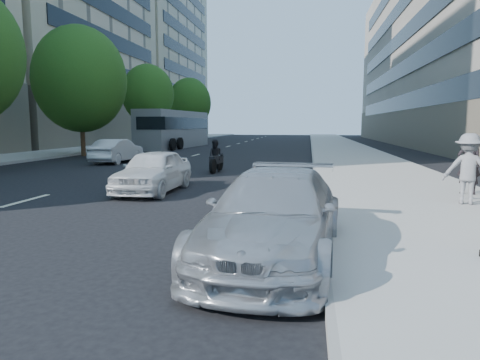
% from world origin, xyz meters
% --- Properties ---
extents(ground, '(160.00, 160.00, 0.00)m').
position_xyz_m(ground, '(0.00, 0.00, 0.00)').
color(ground, black).
rests_on(ground, ground).
extents(near_sidewalk, '(5.00, 120.00, 0.15)m').
position_xyz_m(near_sidewalk, '(4.00, 20.00, 0.07)').
color(near_sidewalk, '#A8A49D').
rests_on(near_sidewalk, ground).
extents(far_sidewalk, '(4.50, 120.00, 0.15)m').
position_xyz_m(far_sidewalk, '(-16.75, 20.00, 0.07)').
color(far_sidewalk, '#A8A49D').
rests_on(far_sidewalk, ground).
extents(far_bldg_north, '(22.00, 28.00, 28.00)m').
position_xyz_m(far_bldg_north, '(-30.00, 62.00, 14.00)').
color(far_bldg_north, beige).
rests_on(far_bldg_north, ground).
extents(tree_far_c, '(6.00, 6.00, 8.47)m').
position_xyz_m(tree_far_c, '(-13.70, 18.00, 5.02)').
color(tree_far_c, '#382616').
rests_on(tree_far_c, ground).
extents(tree_far_d, '(4.80, 4.80, 7.65)m').
position_xyz_m(tree_far_d, '(-13.70, 30.00, 4.89)').
color(tree_far_d, '#382616').
rests_on(tree_far_d, ground).
extents(tree_far_e, '(5.40, 5.40, 7.89)m').
position_xyz_m(tree_far_e, '(-13.70, 44.00, 4.78)').
color(tree_far_e, '#382616').
rests_on(tree_far_e, ground).
extents(jogger, '(1.25, 0.92, 1.73)m').
position_xyz_m(jogger, '(5.03, 2.57, 1.02)').
color(jogger, gray).
rests_on(jogger, near_sidewalk).
extents(pedestrian_woman, '(0.68, 0.52, 1.67)m').
position_xyz_m(pedestrian_woman, '(5.61, 4.19, 0.98)').
color(pedestrian_woman, black).
rests_on(pedestrian_woman, near_sidewalk).
extents(parked_sedan, '(2.33, 4.86, 1.37)m').
position_xyz_m(parked_sedan, '(0.68, -2.00, 0.68)').
color(parked_sedan, '#A4A6AB').
rests_on(parked_sedan, ground).
extents(white_sedan_near, '(1.61, 3.90, 1.32)m').
position_xyz_m(white_sedan_near, '(-3.58, 4.08, 0.66)').
color(white_sedan_near, silver).
rests_on(white_sedan_near, ground).
extents(white_sedan_mid, '(1.51, 3.99, 1.30)m').
position_xyz_m(white_sedan_mid, '(-9.24, 13.62, 0.65)').
color(white_sedan_mid, beige).
rests_on(white_sedan_mid, ground).
extents(motorcycle, '(0.76, 2.05, 1.42)m').
position_xyz_m(motorcycle, '(-2.84, 9.86, 0.64)').
color(motorcycle, black).
rests_on(motorcycle, ground).
extents(bus, '(3.37, 12.20, 3.30)m').
position_xyz_m(bus, '(-10.90, 29.17, 1.64)').
color(bus, slate).
rests_on(bus, ground).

